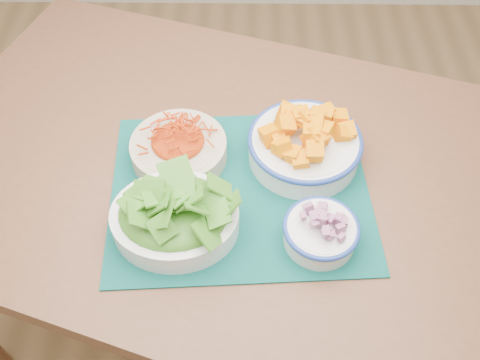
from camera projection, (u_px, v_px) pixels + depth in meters
The scene contains 6 objects.
table at pixel (219, 188), 1.18m from camera, with size 1.48×1.21×0.75m.
placemat at pixel (240, 190), 1.06m from camera, with size 0.51×0.42×0.00m, color #03312D.
carrot_bowl at pixel (178, 146), 1.09m from camera, with size 0.20×0.20×0.07m.
squash_bowl at pixel (305, 141), 1.07m from camera, with size 0.23×0.23×0.11m.
lettuce_bowl at pixel (174, 213), 0.96m from camera, with size 0.24×0.20×0.10m.
onion_bowl at pixel (321, 230), 0.96m from camera, with size 0.14×0.14×0.07m.
Camera 1 is at (-0.22, -0.46, 1.59)m, focal length 40.00 mm.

